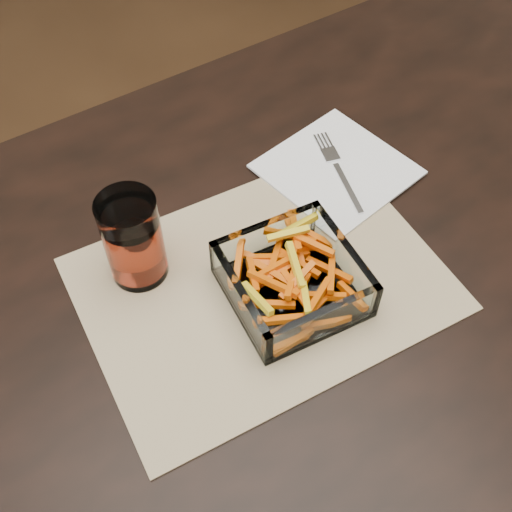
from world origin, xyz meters
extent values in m
plane|color=#331E0F|center=(0.00, 0.00, 0.00)|extent=(4.50, 4.50, 0.00)
cube|color=black|center=(0.00, 0.00, 0.73)|extent=(1.60, 0.90, 0.03)
cylinder|color=black|center=(0.72, 0.37, 0.36)|extent=(0.06, 0.06, 0.72)
cube|color=tan|center=(-0.08, 0.01, 0.75)|extent=(0.47, 0.36, 0.00)
cube|color=white|center=(-0.05, -0.02, 0.76)|extent=(0.17, 0.17, 0.01)
cube|color=white|center=(-0.05, 0.05, 0.78)|extent=(0.16, 0.03, 0.06)
cube|color=white|center=(-0.06, -0.09, 0.78)|extent=(0.16, 0.03, 0.06)
cube|color=white|center=(-0.13, -0.01, 0.78)|extent=(0.03, 0.16, 0.06)
cube|color=white|center=(0.02, -0.03, 0.78)|extent=(0.03, 0.16, 0.06)
cylinder|color=white|center=(-0.20, 0.11, 0.82)|extent=(0.07, 0.07, 0.13)
cylinder|color=#AF2F19|center=(-0.20, 0.11, 0.80)|extent=(0.06, 0.06, 0.08)
cube|color=white|center=(0.13, 0.12, 0.76)|extent=(0.22, 0.22, 0.00)
cube|color=silver|center=(0.11, 0.08, 0.76)|extent=(0.04, 0.10, 0.00)
cube|color=silver|center=(0.13, 0.15, 0.76)|extent=(0.03, 0.03, 0.00)
cube|color=silver|center=(0.13, 0.18, 0.76)|extent=(0.01, 0.03, 0.00)
cube|color=silver|center=(0.14, 0.18, 0.76)|extent=(0.01, 0.03, 0.00)
cube|color=silver|center=(0.15, 0.18, 0.76)|extent=(0.01, 0.03, 0.00)
cube|color=silver|center=(0.15, 0.17, 0.76)|extent=(0.01, 0.03, 0.00)
camera|label=1|loc=(-0.34, -0.38, 1.43)|focal=45.00mm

